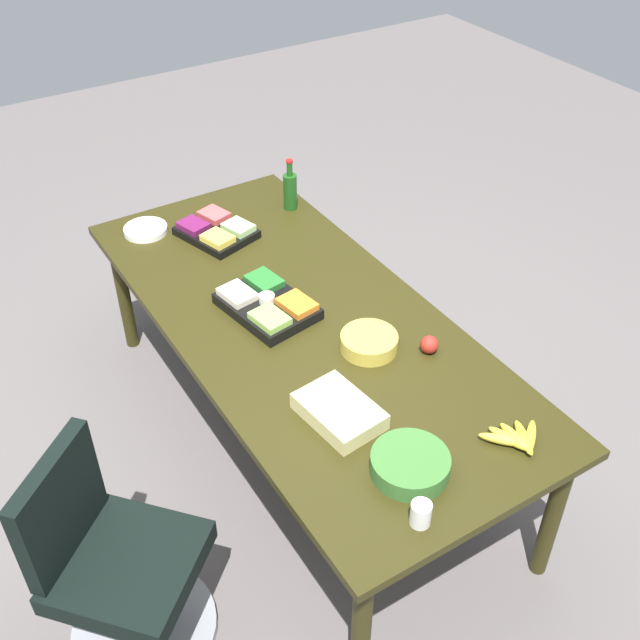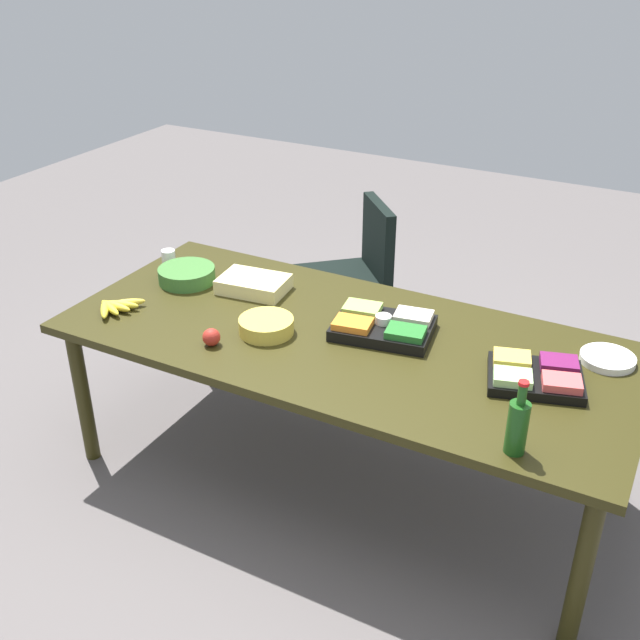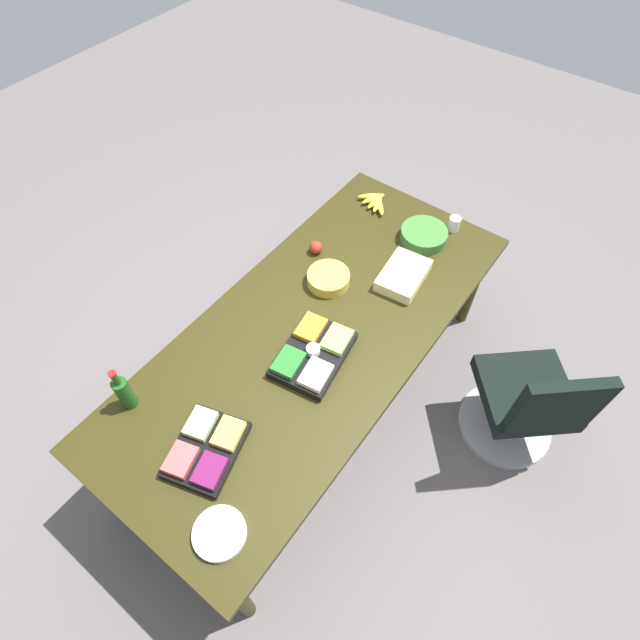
% 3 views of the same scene
% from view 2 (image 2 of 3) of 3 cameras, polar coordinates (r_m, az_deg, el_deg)
% --- Properties ---
extents(ground_plane, '(10.00, 10.00, 0.00)m').
position_cam_2_polar(ground_plane, '(3.70, 1.71, -11.51)').
color(ground_plane, '#5F5958').
extents(conference_table, '(2.48, 1.09, 0.76)m').
position_cam_2_polar(conference_table, '(3.30, 1.88, -2.18)').
color(conference_table, '#2E2A0E').
rests_on(conference_table, ground).
extents(office_chair, '(0.68, 0.68, 0.92)m').
position_cam_2_polar(office_chair, '(4.52, 2.18, 1.92)').
color(office_chair, gray).
rests_on(office_chair, ground).
extents(veggie_tray, '(0.46, 0.36, 0.09)m').
position_cam_2_polar(veggie_tray, '(3.28, 4.78, -0.44)').
color(veggie_tray, black).
rests_on(veggie_tray, conference_table).
extents(sheet_cake, '(0.34, 0.26, 0.07)m').
position_cam_2_polar(sheet_cake, '(3.65, -5.02, 2.70)').
color(sheet_cake, beige).
rests_on(sheet_cake, conference_table).
extents(paper_cup, '(0.08, 0.08, 0.09)m').
position_cam_2_polar(paper_cup, '(3.97, -11.32, 4.56)').
color(paper_cup, white).
rests_on(paper_cup, conference_table).
extents(fruit_platter, '(0.43, 0.37, 0.07)m').
position_cam_2_polar(fruit_platter, '(3.05, 15.91, -4.04)').
color(fruit_platter, black).
rests_on(fruit_platter, conference_table).
extents(apple_red, '(0.08, 0.08, 0.08)m').
position_cam_2_polar(apple_red, '(3.21, -8.18, -1.29)').
color(apple_red, '#AB291F').
rests_on(apple_red, conference_table).
extents(wine_bottle, '(0.08, 0.08, 0.28)m').
position_cam_2_polar(wine_bottle, '(2.62, 14.64, -7.68)').
color(wine_bottle, '#1A4C17').
rests_on(wine_bottle, conference_table).
extents(paper_plate_stack, '(0.26, 0.26, 0.03)m').
position_cam_2_polar(paper_plate_stack, '(3.29, 20.83, -2.75)').
color(paper_plate_stack, white).
rests_on(paper_plate_stack, conference_table).
extents(banana_bunch, '(0.19, 0.24, 0.04)m').
position_cam_2_polar(banana_bunch, '(3.58, -15.13, 1.02)').
color(banana_bunch, yellow).
rests_on(banana_bunch, conference_table).
extents(salad_bowl, '(0.33, 0.33, 0.07)m').
position_cam_2_polar(salad_bowl, '(3.79, -10.00, 3.38)').
color(salad_bowl, '#3B7130').
rests_on(salad_bowl, conference_table).
extents(chip_bowl, '(0.26, 0.26, 0.07)m').
position_cam_2_polar(chip_bowl, '(3.28, -4.07, -0.44)').
color(chip_bowl, gold).
rests_on(chip_bowl, conference_table).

